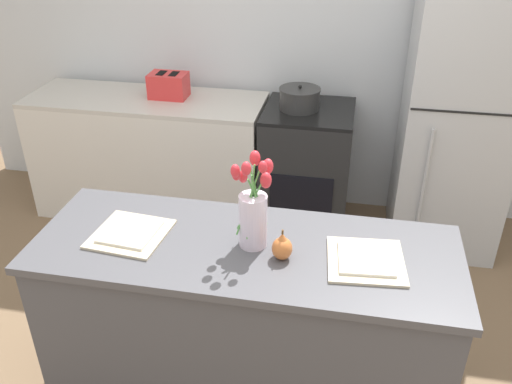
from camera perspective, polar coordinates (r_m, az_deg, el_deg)
name	(u,v)px	position (r m, az deg, el deg)	size (l,w,h in m)	color
back_wall	(304,26)	(3.93, 5.10, 16.98)	(5.20, 0.08, 2.70)	silver
kitchen_island	(246,325)	(2.56, -1.10, -13.78)	(1.80, 0.66, 0.89)	#4C4C51
back_counter	(151,156)	(4.11, -11.00, 3.79)	(1.68, 0.60, 0.90)	silver
stove_range	(306,169)	(3.85, 5.31, 2.40)	(0.60, 0.61, 0.90)	black
refrigerator	(457,125)	(3.73, 20.37, 6.62)	(0.68, 0.67, 1.72)	#B7BABC
flower_vase	(253,211)	(2.20, -0.29, -2.04)	(0.16, 0.17, 0.42)	silver
pear_figurine	(282,247)	(2.18, 2.77, -5.83)	(0.08, 0.08, 0.14)	#C66B33
plate_setting_left	(130,233)	(2.40, -13.09, -4.25)	(0.33, 0.33, 0.02)	beige
plate_setting_right	(366,260)	(2.23, 11.49, -7.03)	(0.33, 0.33, 0.02)	beige
toaster	(169,85)	(3.90, -9.19, 11.02)	(0.28, 0.18, 0.17)	red
cooking_pot	(300,99)	(3.65, 4.61, 9.78)	(0.27, 0.27, 0.17)	#2D2D2D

